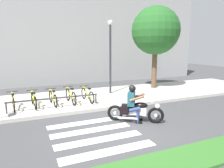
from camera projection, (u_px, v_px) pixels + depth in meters
ground_plane at (115, 126)px, 7.45m from camera, size 48.00×48.00×0.00m
grass_median at (163, 165)px, 4.93m from camera, size 24.00×1.10×0.08m
sidewalk at (84, 99)px, 11.14m from camera, size 24.00×4.40×0.15m
crosswalk_stripe_0 at (110, 151)px, 5.66m from camera, size 2.80×0.40×0.01m
crosswalk_stripe_1 at (100, 140)px, 6.39m from camera, size 2.80×0.40×0.01m
crosswalk_stripe_2 at (92, 130)px, 7.11m from camera, size 2.80×0.40×0.01m
crosswalk_stripe_3 at (85, 123)px, 7.83m from camera, size 2.80×0.40×0.01m
motorcycle at (135, 110)px, 7.85m from camera, size 1.83×1.32×1.20m
rider at (133, 101)px, 7.81m from camera, size 0.77×0.74×1.42m
bicycle_0 at (13, 102)px, 8.97m from camera, size 0.48×1.58×0.73m
bicycle_1 at (34, 100)px, 9.29m from camera, size 0.48×1.65×0.73m
bicycle_2 at (53, 98)px, 9.62m from camera, size 0.48×1.59×0.73m
bicycle_3 at (71, 96)px, 9.95m from camera, size 0.48×1.63×0.77m
bicycle_4 at (87, 95)px, 10.28m from camera, size 0.48×1.68×0.72m
bike_rack at (55, 99)px, 9.11m from camera, size 3.94×0.07×0.49m
street_lamp at (110, 51)px, 11.74m from camera, size 0.28×0.28×4.30m
tree_near_rack at (156, 31)px, 13.19m from camera, size 3.07×3.07×5.39m
building_backdrop at (62, 38)px, 15.68m from camera, size 24.00×1.20×7.02m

